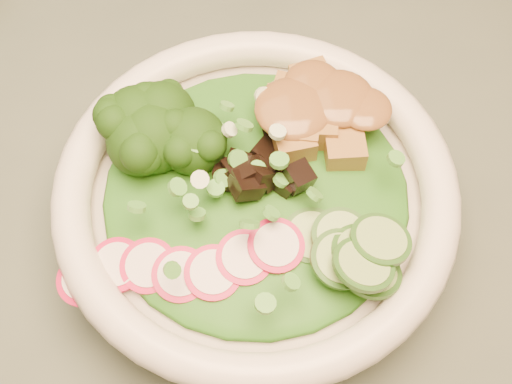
{
  "coord_description": "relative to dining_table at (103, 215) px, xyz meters",
  "views": [
    {
      "loc": [
        0.12,
        -0.32,
        1.23
      ],
      "look_at": [
        0.14,
        -0.08,
        0.81
      ],
      "focal_mm": 50.0,
      "sensor_mm": 36.0,
      "label": 1
    }
  ],
  "objects": [
    {
      "name": "mushroom_heap",
      "position": [
        0.15,
        -0.08,
        0.19
      ],
      "size": [
        0.09,
        0.09,
        0.04
      ],
      "primitive_type": null,
      "rotation": [
        0.0,
        0.0,
        -0.22
      ],
      "color": "black",
      "rests_on": "salad_bowl"
    },
    {
      "name": "cucumber_slices",
      "position": [
        0.19,
        -0.13,
        0.19
      ],
      "size": [
        0.09,
        0.09,
        0.04
      ],
      "primitive_type": null,
      "rotation": [
        0.0,
        0.0,
        -0.22
      ],
      "color": "#8BBC68",
      "rests_on": "salad_bowl"
    },
    {
      "name": "broccoli_florets",
      "position": [
        0.09,
        -0.04,
        0.19
      ],
      "size": [
        0.1,
        0.09,
        0.05
      ],
      "primitive_type": null,
      "rotation": [
        0.0,
        0.0,
        -0.22
      ],
      "color": "black",
      "rests_on": "salad_bowl"
    },
    {
      "name": "floor",
      "position": [
        0.0,
        0.0,
        -0.64
      ],
      "size": [
        4.0,
        4.0,
        0.0
      ],
      "primitive_type": "plane",
      "color": "#53371C",
      "rests_on": "ground"
    },
    {
      "name": "peanut_sauce",
      "position": [
        0.18,
        -0.04,
        0.2
      ],
      "size": [
        0.07,
        0.06,
        0.02
      ],
      "primitive_type": "ellipsoid",
      "color": "brown",
      "rests_on": "tofu_cubes"
    },
    {
      "name": "tofu_cubes",
      "position": [
        0.18,
        -0.04,
        0.19
      ],
      "size": [
        0.1,
        0.08,
        0.04
      ],
      "primitive_type": null,
      "rotation": [
        0.0,
        0.0,
        -0.22
      ],
      "color": "olive",
      "rests_on": "salad_bowl"
    },
    {
      "name": "lettuce_bed",
      "position": [
        0.14,
        -0.08,
        0.18
      ],
      "size": [
        0.21,
        0.21,
        0.02
      ],
      "primitive_type": "ellipsoid",
      "color": "#1D5D13",
      "rests_on": "salad_bowl"
    },
    {
      "name": "radish_slices",
      "position": [
        0.1,
        -0.14,
        0.18
      ],
      "size": [
        0.12,
        0.06,
        0.02
      ],
      "primitive_type": null,
      "rotation": [
        0.0,
        0.0,
        -0.22
      ],
      "color": "#B80E3B",
      "rests_on": "salad_bowl"
    },
    {
      "name": "dining_table",
      "position": [
        0.0,
        0.0,
        0.0
      ],
      "size": [
        1.2,
        0.8,
        0.75
      ],
      "color": "black",
      "rests_on": "ground"
    },
    {
      "name": "salad_bowl",
      "position": [
        0.14,
        -0.08,
        0.15
      ],
      "size": [
        0.28,
        0.28,
        0.07
      ],
      "rotation": [
        0.0,
        0.0,
        -0.22
      ],
      "color": "white",
      "rests_on": "dining_table"
    },
    {
      "name": "scallion_garnish",
      "position": [
        0.14,
        -0.08,
        0.2
      ],
      "size": [
        0.2,
        0.2,
        0.02
      ],
      "primitive_type": null,
      "color": "#4FA339",
      "rests_on": "salad_bowl"
    }
  ]
}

